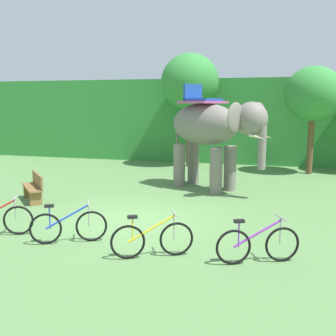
# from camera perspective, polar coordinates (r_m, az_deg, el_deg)

# --- Properties ---
(ground_plane) EXTENTS (80.00, 80.00, 0.00)m
(ground_plane) POSITION_cam_1_polar(r_m,az_deg,el_deg) (10.73, -5.17, -7.55)
(ground_plane) COLOR #567F47
(foliage_hedge) EXTENTS (36.00, 6.00, 4.32)m
(foliage_hedge) POSITION_cam_1_polar(r_m,az_deg,el_deg) (23.43, 6.33, 7.01)
(foliage_hedge) COLOR #338438
(foliage_hedge) RESTS_ON ground
(tree_right) EXTENTS (2.76, 2.76, 5.44)m
(tree_right) POSITION_cam_1_polar(r_m,az_deg,el_deg) (19.49, 3.16, 12.21)
(tree_right) COLOR brown
(tree_right) RESTS_ON ground
(tree_far_left) EXTENTS (2.44, 2.44, 4.67)m
(tree_far_left) POSITION_cam_1_polar(r_m,az_deg,el_deg) (18.40, 20.18, 9.94)
(tree_far_left) COLOR brown
(tree_far_left) RESTS_ON ground
(elephant) EXTENTS (4.03, 3.26, 3.78)m
(elephant) POSITION_cam_1_polar(r_m,az_deg,el_deg) (14.20, 6.30, 5.64)
(elephant) COLOR slate
(elephant) RESTS_ON ground
(bike_blue) EXTENTS (1.55, 0.84, 0.92)m
(bike_blue) POSITION_cam_1_polar(r_m,az_deg,el_deg) (9.24, -14.12, -8.12)
(bike_blue) COLOR black
(bike_blue) RESTS_ON ground
(bike_yellow) EXTENTS (1.56, 0.83, 0.92)m
(bike_yellow) POSITION_cam_1_polar(r_m,az_deg,el_deg) (8.17, -2.29, -10.18)
(bike_yellow) COLOR black
(bike_yellow) RESTS_ON ground
(bike_purple) EXTENTS (1.59, 0.79, 0.92)m
(bike_purple) POSITION_cam_1_polar(r_m,az_deg,el_deg) (8.08, 12.80, -10.65)
(bike_purple) COLOR black
(bike_purple) RESTS_ON ground
(wooden_bench) EXTENTS (1.33, 1.37, 0.89)m
(wooden_bench) POSITION_cam_1_polar(r_m,az_deg,el_deg) (13.35, -18.69, -2.51)
(wooden_bench) COLOR brown
(wooden_bench) RESTS_ON ground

